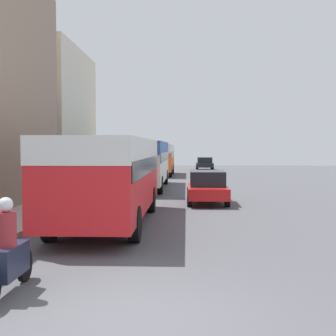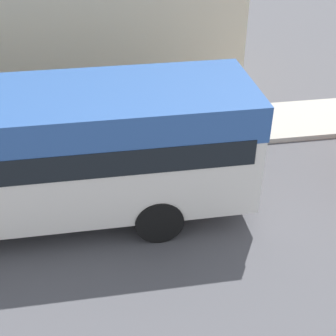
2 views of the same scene
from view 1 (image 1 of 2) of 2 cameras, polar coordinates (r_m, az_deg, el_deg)
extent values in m
plane|color=#515156|center=(7.48, -4.19, -17.71)|extent=(120.00, 120.00, 0.00)
cube|color=beige|center=(32.72, -16.36, 5.84)|extent=(6.82, 9.85, 9.06)
cube|color=red|center=(15.77, -7.11, -0.76)|extent=(2.55, 9.60, 2.37)
cube|color=white|center=(15.74, -7.13, 2.26)|extent=(2.57, 9.64, 0.71)
cube|color=black|center=(15.76, -7.12, 0.32)|extent=(2.60, 9.21, 0.52)
cylinder|color=black|center=(19.00, -9.12, -3.80)|extent=(0.28, 1.00, 1.00)
cylinder|color=black|center=(18.68, -2.04, -3.88)|extent=(0.28, 1.00, 1.00)
cylinder|color=black|center=(13.27, -14.24, -6.59)|extent=(0.28, 1.00, 1.00)
cylinder|color=black|center=(12.81, -4.06, -6.85)|extent=(0.28, 1.00, 1.00)
cube|color=silver|center=(29.25, -2.79, 0.83)|extent=(2.45, 10.90, 2.43)
cube|color=#2D569E|center=(29.24, -2.79, 2.49)|extent=(2.48, 10.96, 0.73)
cube|color=black|center=(29.25, -2.79, 1.42)|extent=(2.50, 10.47, 0.53)
cylinder|color=black|center=(32.78, -4.23, -1.12)|extent=(0.28, 1.00, 1.00)
cylinder|color=black|center=(32.61, -0.28, -1.13)|extent=(0.28, 1.00, 1.00)
cylinder|color=black|center=(26.10, -5.91, -2.06)|extent=(0.28, 1.00, 1.00)
cylinder|color=black|center=(25.87, -0.95, -2.09)|extent=(0.28, 1.00, 1.00)
cube|color=#EA5B23|center=(43.10, -1.03, 1.31)|extent=(2.41, 9.03, 2.33)
cube|color=white|center=(43.09, -1.03, 2.40)|extent=(2.43, 9.07, 0.70)
cube|color=black|center=(43.10, -1.03, 1.70)|extent=(2.46, 8.67, 0.51)
cylinder|color=black|center=(46.01, -2.21, -0.06)|extent=(0.28, 1.00, 1.00)
cylinder|color=black|center=(45.89, 0.56, -0.07)|extent=(0.28, 1.00, 1.00)
cylinder|color=black|center=(40.43, -2.82, -0.42)|extent=(0.28, 1.00, 1.00)
cylinder|color=black|center=(40.30, 0.32, -0.43)|extent=(0.28, 1.00, 1.00)
cube|color=#1E2338|center=(8.82, -18.86, -10.66)|extent=(0.38, 1.10, 0.55)
cylinder|color=black|center=(9.62, -17.09, -11.22)|extent=(0.10, 0.64, 0.64)
cylinder|color=maroon|center=(8.62, -19.16, -7.07)|extent=(0.36, 0.36, 0.60)
sphere|color=silver|center=(8.56, -19.20, -4.23)|extent=(0.26, 0.26, 0.26)
cube|color=black|center=(54.18, 4.48, 0.38)|extent=(1.90, 4.27, 0.47)
cube|color=black|center=(54.17, 4.49, 0.97)|extent=(1.67, 2.35, 0.65)
cylinder|color=black|center=(55.49, 3.53, 0.20)|extent=(0.22, 0.64, 0.64)
cylinder|color=black|center=(55.56, 5.33, 0.19)|extent=(0.22, 0.64, 0.64)
cylinder|color=black|center=(52.84, 3.59, 0.08)|extent=(0.22, 0.64, 0.64)
cylinder|color=black|center=(52.91, 5.48, 0.07)|extent=(0.22, 0.64, 0.64)
cube|color=red|center=(21.70, 4.79, -2.80)|extent=(1.78, 4.25, 0.50)
cube|color=black|center=(21.66, 4.80, -1.25)|extent=(1.56, 2.34, 0.67)
cylinder|color=black|center=(23.02, 2.61, -3.12)|extent=(0.22, 0.64, 0.64)
cylinder|color=black|center=(23.08, 6.68, -3.11)|extent=(0.22, 0.64, 0.64)
cylinder|color=black|center=(20.40, 2.65, -3.85)|extent=(0.22, 0.64, 0.64)
cylinder|color=black|center=(20.47, 7.25, -3.84)|extent=(0.22, 0.64, 0.64)
cylinder|color=#232838|center=(27.89, -8.71, -1.69)|extent=(0.26, 0.26, 0.79)
cylinder|color=black|center=(27.84, -8.72, -0.20)|extent=(0.32, 0.32, 0.66)
sphere|color=tan|center=(27.83, -8.73, 0.70)|extent=(0.21, 0.21, 0.21)
camera|label=2|loc=(32.31, 12.81, 9.74)|focal=50.00mm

